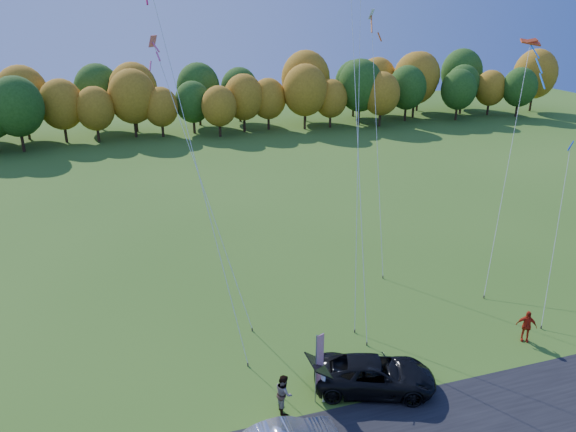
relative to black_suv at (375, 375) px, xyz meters
name	(u,v)px	position (x,y,z in m)	size (l,w,h in m)	color
ground	(326,395)	(-2.39, 0.25, -0.81)	(160.00, 160.00, 0.00)	#335E19
tree_line	(177,138)	(-2.39, 55.25, -0.81)	(116.00, 12.00, 10.00)	#1E4711
black_suv	(375,375)	(0.00, 0.00, 0.00)	(2.70, 5.85, 1.63)	black
person_tailgate_a	(323,385)	(-2.64, 0.02, 0.02)	(0.61, 0.40, 1.66)	white
person_tailgate_b	(284,393)	(-4.63, -0.12, 0.14)	(0.93, 0.72, 1.91)	gray
person_east	(526,326)	(9.78, 1.19, 0.11)	(1.08, 0.45, 1.85)	red
feather_flag	(319,360)	(-2.89, 0.04, 1.43)	(0.46, 0.24, 3.69)	#999999
kite_delta_blue	(188,132)	(-7.08, 8.50, 10.54)	(4.87, 10.77, 23.46)	#4C3F33
kite_parafoil_orange	(360,56)	(3.60, 11.15, 13.76)	(6.60, 13.30, 29.48)	#4C3F33
kite_delta_red	(357,110)	(1.96, 7.64, 11.30)	(2.57, 9.03, 24.03)	#4C3F33
kite_parafoil_rainbow	(509,161)	(14.44, 10.09, 6.70)	(9.26, 8.98, 15.35)	#4C3F33
kite_diamond_white	(377,143)	(6.42, 13.79, 7.71)	(2.15, 7.66, 17.39)	#4C3F33
kite_diamond_pink	(202,184)	(-6.20, 10.43, 7.02)	(4.19, 8.03, 16.11)	#4C3F33
kite_diamond_blue_low	(556,234)	(13.52, 4.04, 3.98)	(4.56, 4.89, 10.01)	#4C3F33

